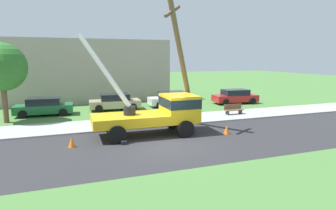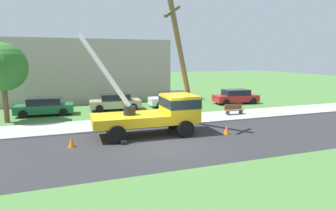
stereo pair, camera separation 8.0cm
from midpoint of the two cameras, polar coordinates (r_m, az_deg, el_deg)
name	(u,v)px [view 1 (the left image)]	position (r m, az deg, el deg)	size (l,w,h in m)	color
ground_plane	(123,108)	(27.11, -8.82, -0.54)	(120.00, 120.00, 0.00)	#477538
road_asphalt	(168,144)	(15.80, -0.22, -7.59)	(80.00, 7.37, 0.01)	#2B2B2D
sidewalk_strip	(142,122)	(20.78, -5.26, -3.35)	(80.00, 3.42, 0.10)	#9E9E99
utility_truck	(159,111)	(17.44, -1.94, -1.22)	(6.76, 3.21, 5.98)	gold
leaning_utility_pole	(182,63)	(18.43, 2.69, 8.22)	(3.37, 3.01, 8.32)	brown
traffic_cone_ahead	(227,130)	(17.97, 11.31, -4.76)	(0.36, 0.36, 0.56)	orange
traffic_cone_behind	(72,142)	(15.93, -18.53, -6.90)	(0.36, 0.36, 0.56)	orange
parked_sedan_green	(44,107)	(25.24, -23.25, -0.28)	(4.49, 2.17, 1.42)	#1E6638
parked_sedan_tan	(115,102)	(26.09, -10.47, 0.61)	(4.49, 2.18, 1.42)	tan
parked_sedan_white	(172,99)	(27.55, 0.71, 1.23)	(4.50, 2.18, 1.42)	silver
parked_sedan_red	(235,96)	(29.92, 12.96, 1.64)	(4.53, 2.25, 1.42)	#B21E1E
park_bench	(234,110)	(23.79, 12.65, -0.90)	(1.60, 0.45, 0.90)	brown
roadside_tree_near	(2,67)	(23.31, -29.95, 6.46)	(3.38, 3.38, 5.65)	brown
lowrise_building_backdrop	(81,71)	(32.47, -16.80, 6.48)	(18.00, 6.00, 6.40)	#A5998C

